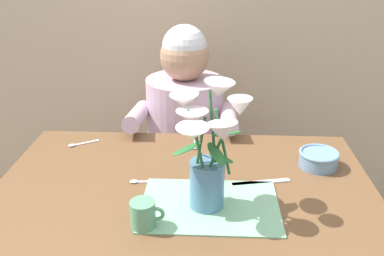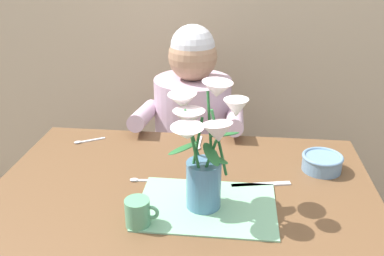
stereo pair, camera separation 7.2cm
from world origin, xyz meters
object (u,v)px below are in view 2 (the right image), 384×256
object	(u,v)px
seated_person	(193,149)
flower_vase	(204,147)
coffee_cup	(138,213)
dinner_knife	(261,184)
ceramic_bowl	(322,162)

from	to	relation	value
seated_person	flower_vase	xyz separation A→B (m)	(0.11, -0.72, 0.37)
coffee_cup	flower_vase	bearing A→B (deg)	33.35
flower_vase	dinner_knife	size ratio (longest dim) A/B	1.91
flower_vase	coffee_cup	world-z (taller)	flower_vase
seated_person	ceramic_bowl	world-z (taller)	seated_person
seated_person	flower_vase	distance (m)	0.82
ceramic_bowl	flower_vase	bearing A→B (deg)	-145.82
seated_person	dinner_knife	bearing A→B (deg)	-59.91
flower_vase	seated_person	bearing A→B (deg)	98.64
flower_vase	ceramic_bowl	distance (m)	0.49
dinner_knife	coffee_cup	distance (m)	0.42
dinner_knife	ceramic_bowl	bearing A→B (deg)	18.55
ceramic_bowl	coffee_cup	world-z (taller)	coffee_cup
dinner_knife	coffee_cup	size ratio (longest dim) A/B	2.04
flower_vase	coffee_cup	size ratio (longest dim) A/B	3.90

